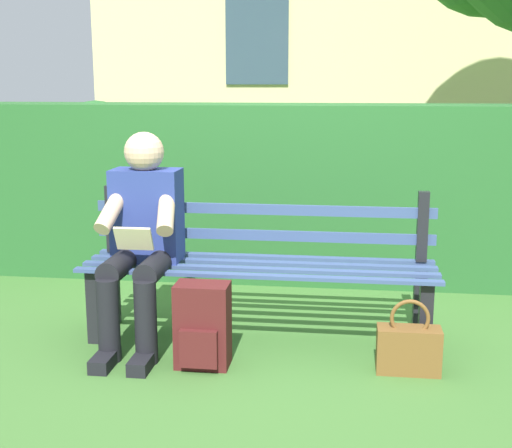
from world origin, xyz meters
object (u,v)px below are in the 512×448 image
at_px(backpack, 203,326).
at_px(handbag, 409,348).
at_px(person_seated, 141,234).
at_px(park_bench, 260,265).

relative_size(backpack, handbag, 1.15).
bearing_deg(person_seated, park_bench, -165.94).
relative_size(person_seated, handbag, 3.06).
bearing_deg(person_seated, backpack, 143.21).
xyz_separation_m(park_bench, handbag, (-0.81, 0.40, -0.30)).
relative_size(person_seated, backpack, 2.67).
height_order(backpack, handbag, backpack).
height_order(park_bench, person_seated, person_seated).
relative_size(park_bench, person_seated, 1.68).
height_order(park_bench, backpack, park_bench).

